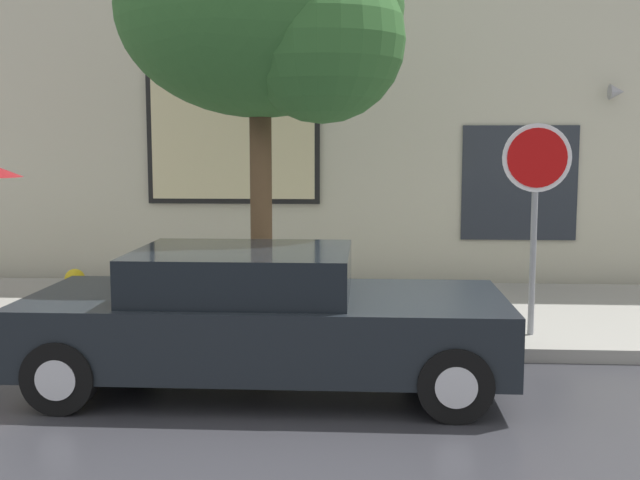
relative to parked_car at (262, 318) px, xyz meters
name	(u,v)px	position (x,y,z in m)	size (l,w,h in m)	color
ground_plane	(254,387)	(-0.08, -0.04, -0.66)	(60.00, 60.00, 0.00)	#333338
sidewalk	(286,312)	(-0.08, 2.96, -0.59)	(20.00, 4.00, 0.15)	gray
building_facade	(301,70)	(-0.08, 5.45, 2.82)	(20.00, 0.67, 7.00)	beige
parked_car	(262,318)	(0.00, 0.00, 0.00)	(4.46, 1.94, 1.32)	black
fire_hydrant	(76,301)	(-2.38, 1.50, -0.16)	(0.30, 0.44, 0.72)	yellow
street_tree	(272,16)	(-0.10, 1.79, 3.08)	(3.30, 2.81, 4.93)	#4C3823
stop_sign	(536,187)	(2.86, 1.59, 1.17)	(0.76, 0.10, 2.38)	gray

